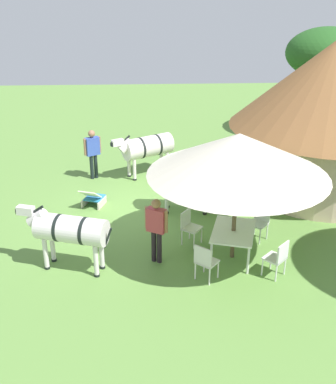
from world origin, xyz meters
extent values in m
plane|color=#5E893E|center=(0.00, 0.00, 0.00)|extent=(36.00, 36.00, 0.00)
cylinder|color=beige|center=(-1.37, 5.82, 1.03)|extent=(4.91, 4.91, 2.06)
cone|color=brown|center=(-1.37, 5.82, 3.37)|extent=(6.04, 6.04, 2.62)
cylinder|color=brown|center=(2.63, 2.28, 1.09)|extent=(0.10, 0.10, 2.17)
cone|color=beige|center=(2.63, 2.28, 2.66)|extent=(4.13, 4.13, 0.97)
cube|color=white|center=(2.63, 2.28, 0.72)|extent=(1.61, 1.32, 0.04)
cylinder|color=silver|center=(2.14, 2.87, 0.35)|extent=(0.06, 0.06, 0.70)
cylinder|color=silver|center=(3.37, 2.52, 0.35)|extent=(0.06, 0.06, 0.70)
cylinder|color=silver|center=(1.90, 2.05, 0.35)|extent=(0.06, 0.06, 0.70)
cylinder|color=silver|center=(3.13, 1.70, 0.35)|extent=(0.06, 0.06, 0.70)
cube|color=silver|center=(3.51, 1.55, 0.45)|extent=(0.60, 0.61, 0.04)
cube|color=silver|center=(3.66, 1.43, 0.68)|extent=(0.31, 0.36, 0.45)
cylinder|color=silver|center=(3.25, 1.52, 0.23)|extent=(0.04, 0.04, 0.45)
cylinder|color=silver|center=(3.50, 1.81, 0.23)|extent=(0.04, 0.04, 0.45)
cylinder|color=silver|center=(3.53, 1.29, 0.23)|extent=(0.04, 0.04, 0.45)
cylinder|color=silver|center=(3.77, 1.58, 0.23)|extent=(0.04, 0.04, 0.45)
cube|color=white|center=(3.45, 3.09, 0.45)|extent=(0.61, 0.61, 0.04)
cube|color=white|center=(3.58, 3.23, 0.68)|extent=(0.34, 0.34, 0.45)
cylinder|color=white|center=(3.45, 2.83, 0.23)|extent=(0.04, 0.04, 0.45)
cylinder|color=white|center=(3.19, 3.10, 0.23)|extent=(0.04, 0.04, 0.45)
cylinder|color=white|center=(3.71, 3.09, 0.23)|extent=(0.04, 0.04, 0.45)
cylinder|color=white|center=(3.44, 3.36, 0.23)|extent=(0.04, 0.04, 0.45)
cube|color=silver|center=(1.81, 3.08, 0.45)|extent=(0.61, 0.61, 0.04)
cube|color=silver|center=(1.67, 3.21, 0.68)|extent=(0.33, 0.35, 0.45)
cylinder|color=silver|center=(2.07, 3.09, 0.23)|extent=(0.04, 0.04, 0.45)
cylinder|color=silver|center=(1.80, 2.82, 0.23)|extent=(0.04, 0.04, 0.45)
cylinder|color=silver|center=(1.81, 3.34, 0.23)|extent=(0.04, 0.04, 0.45)
cylinder|color=silver|center=(1.54, 3.06, 0.23)|extent=(0.04, 0.04, 0.45)
cube|color=silver|center=(1.96, 1.36, 0.45)|extent=(0.60, 0.60, 0.04)
cube|color=silver|center=(1.85, 1.20, 0.68)|extent=(0.38, 0.29, 0.45)
cylinder|color=silver|center=(1.91, 1.61, 0.23)|extent=(0.04, 0.04, 0.45)
cylinder|color=silver|center=(2.22, 1.39, 0.23)|extent=(0.04, 0.04, 0.45)
cylinder|color=silver|center=(1.70, 1.32, 0.23)|extent=(0.04, 0.04, 0.45)
cylinder|color=silver|center=(2.01, 1.10, 0.23)|extent=(0.04, 0.04, 0.45)
cylinder|color=black|center=(2.78, 0.50, 0.41)|extent=(0.12, 0.12, 0.82)
cylinder|color=black|center=(2.71, 0.37, 0.41)|extent=(0.12, 0.12, 0.82)
cube|color=#B43D46|center=(2.74, 0.44, 1.12)|extent=(0.40, 0.49, 0.58)
cylinder|color=#9A6B47|center=(2.87, 0.66, 1.13)|extent=(0.09, 0.09, 0.55)
cylinder|color=#9A6B47|center=(2.62, 0.22, 1.13)|extent=(0.09, 0.09, 0.55)
sphere|color=#9A6B47|center=(2.74, 0.44, 1.54)|extent=(0.22, 0.22, 0.22)
cylinder|color=black|center=(-2.59, -1.47, 0.42)|extent=(0.12, 0.12, 0.84)
cylinder|color=black|center=(-2.52, -1.60, 0.42)|extent=(0.12, 0.12, 0.84)
cube|color=#3750B0|center=(-2.55, -1.54, 1.14)|extent=(0.41, 0.50, 0.60)
cylinder|color=#9B694E|center=(-2.68, -1.32, 1.16)|extent=(0.09, 0.09, 0.56)
cylinder|color=#9B694E|center=(-2.42, -1.76, 1.16)|extent=(0.09, 0.09, 0.56)
sphere|color=#9B694E|center=(-2.55, -1.54, 1.58)|extent=(0.23, 0.23, 0.23)
cube|color=teal|center=(-0.49, -1.34, 0.22)|extent=(0.69, 0.67, 0.03)
cube|color=white|center=(-0.23, -1.43, 0.46)|extent=(0.65, 0.66, 0.37)
cube|color=beige|center=(-0.52, -1.60, 0.11)|extent=(0.59, 0.23, 0.22)
cube|color=beige|center=(-0.36, -1.11, 0.11)|extent=(0.59, 0.23, 0.22)
cylinder|color=silver|center=(-2.79, 0.30, 1.02)|extent=(1.45, 1.82, 0.70)
cylinder|color=black|center=(-2.96, 0.59, 1.02)|extent=(0.66, 0.42, 0.72)
cylinder|color=black|center=(-2.64, 0.03, 1.02)|extent=(0.66, 0.42, 0.72)
cylinder|color=silver|center=(-2.37, -0.44, 1.20)|extent=(0.55, 0.63, 0.52)
cube|color=silver|center=(-2.23, -0.68, 1.36)|extent=(0.35, 0.44, 0.20)
cube|color=black|center=(-2.14, -0.84, 1.33)|extent=(0.16, 0.16, 0.12)
cube|color=black|center=(-2.37, -0.44, 1.40)|extent=(0.22, 0.34, 0.28)
cylinder|color=silver|center=(-2.30, -0.17, 0.38)|extent=(0.11, 0.11, 0.76)
cylinder|color=black|center=(-2.30, -0.17, 0.03)|extent=(0.13, 0.13, 0.06)
cylinder|color=silver|center=(-2.64, -0.36, 0.38)|extent=(0.11, 0.11, 0.76)
cylinder|color=black|center=(-2.64, -0.36, 0.03)|extent=(0.13, 0.13, 0.06)
cylinder|color=silver|center=(-2.94, 0.95, 0.38)|extent=(0.11, 0.11, 0.76)
cylinder|color=black|center=(-2.94, 0.95, 0.03)|extent=(0.13, 0.13, 0.06)
cylinder|color=silver|center=(-3.28, 0.76, 0.38)|extent=(0.11, 0.11, 0.76)
cylinder|color=black|center=(-3.28, 0.76, 0.03)|extent=(0.13, 0.13, 0.06)
cylinder|color=black|center=(-3.23, 1.08, 0.92)|extent=(0.16, 0.23, 0.53)
cylinder|color=silver|center=(2.96, -1.49, 1.05)|extent=(1.08, 1.76, 0.63)
cylinder|color=black|center=(3.06, -1.18, 1.05)|extent=(0.63, 0.26, 0.64)
cylinder|color=black|center=(2.87, -1.77, 1.05)|extent=(0.63, 0.26, 0.64)
cylinder|color=silver|center=(2.72, -2.28, 1.23)|extent=(0.43, 0.59, 0.49)
cube|color=silver|center=(2.63, -2.54, 1.39)|extent=(0.29, 0.44, 0.20)
cube|color=black|center=(2.58, -2.72, 1.36)|extent=(0.15, 0.15, 0.12)
cube|color=black|center=(2.72, -2.28, 1.43)|extent=(0.15, 0.36, 0.28)
cylinder|color=silver|center=(2.94, -2.14, 0.41)|extent=(0.11, 0.11, 0.81)
cylinder|color=black|center=(2.94, -2.14, 0.03)|extent=(0.13, 0.13, 0.06)
cylinder|color=silver|center=(2.61, -2.04, 0.41)|extent=(0.11, 0.11, 0.81)
cylinder|color=black|center=(2.61, -2.04, 0.03)|extent=(0.13, 0.13, 0.06)
cylinder|color=silver|center=(3.31, -0.94, 0.41)|extent=(0.11, 0.11, 0.81)
cylinder|color=black|center=(3.31, -0.94, 0.03)|extent=(0.13, 0.13, 0.06)
cylinder|color=silver|center=(2.98, -0.84, 0.41)|extent=(0.11, 0.11, 0.81)
cylinder|color=black|center=(2.98, -0.84, 0.03)|extent=(0.13, 0.13, 0.06)
cylinder|color=black|center=(3.22, -0.66, 0.95)|extent=(0.12, 0.24, 0.53)
cylinder|color=silver|center=(0.06, 1.37, 1.06)|extent=(0.85, 1.52, 0.70)
cylinder|color=black|center=(0.03, 1.08, 1.06)|extent=(0.72, 0.15, 0.72)
cylinder|color=black|center=(0.09, 1.63, 1.06)|extent=(0.72, 0.15, 0.72)
cylinder|color=silver|center=(0.14, 2.09, 1.24)|extent=(0.37, 0.58, 0.52)
cube|color=silver|center=(0.17, 2.37, 1.40)|extent=(0.22, 0.42, 0.20)
cube|color=black|center=(0.18, 2.54, 1.37)|extent=(0.13, 0.13, 0.12)
cube|color=black|center=(0.14, 2.09, 1.44)|extent=(0.08, 0.37, 0.28)
cylinder|color=silver|center=(-0.07, 1.93, 0.40)|extent=(0.11, 0.11, 0.80)
cylinder|color=black|center=(-0.07, 1.93, 0.03)|extent=(0.13, 0.13, 0.06)
cylinder|color=silver|center=(0.31, 1.89, 0.40)|extent=(0.11, 0.11, 0.80)
cylinder|color=black|center=(0.31, 1.89, 0.03)|extent=(0.13, 0.13, 0.06)
cylinder|color=silver|center=(-0.19, 0.84, 0.40)|extent=(0.11, 0.11, 0.80)
cylinder|color=black|center=(-0.19, 0.84, 0.03)|extent=(0.13, 0.13, 0.06)
cylinder|color=silver|center=(0.20, 0.80, 0.40)|extent=(0.11, 0.11, 0.80)
cylinder|color=black|center=(0.20, 0.80, 0.03)|extent=(0.13, 0.13, 0.06)
cylinder|color=black|center=(-0.02, 0.59, 0.96)|extent=(0.07, 0.24, 0.53)
cylinder|color=brown|center=(-6.75, 7.58, 1.28)|extent=(0.17, 0.17, 2.55)
ellipsoid|color=#23551E|center=(-6.75, 7.58, 3.48)|extent=(3.36, 3.36, 2.02)
camera|label=1|loc=(12.50, 0.24, 6.26)|focal=44.50mm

